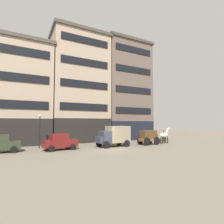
# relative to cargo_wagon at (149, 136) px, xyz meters

# --- Properties ---
(ground_plane) EXTENTS (120.00, 120.00, 0.00)m
(ground_plane) POSITION_rel_cargo_wagon_xyz_m (-6.86, -1.54, -1.15)
(ground_plane) COLOR slate
(building_far_left) EXTENTS (8.23, 6.50, 14.65)m
(building_far_left) POSITION_rel_cargo_wagon_xyz_m (-15.86, 8.82, 6.22)
(building_far_left) COLOR black
(building_far_left) RESTS_ON ground_plane
(building_center_left) EXTENTS (9.45, 6.50, 18.01)m
(building_center_left) POSITION_rel_cargo_wagon_xyz_m (-7.38, 8.82, 7.90)
(building_center_left) COLOR black
(building_center_left) RESTS_ON ground_plane
(building_center_right) EXTENTS (9.27, 6.50, 18.38)m
(building_center_right) POSITION_rel_cargo_wagon_xyz_m (1.63, 8.82, 8.08)
(building_center_right) COLOR black
(building_center_right) RESTS_ON ground_plane
(cargo_wagon) EXTENTS (2.98, 1.66, 1.98)m
(cargo_wagon) POSITION_rel_cargo_wagon_xyz_m (0.00, 0.00, 0.00)
(cargo_wagon) COLOR brown
(cargo_wagon) RESTS_ON ground_plane
(draft_horse) EXTENTS (2.35, 0.69, 2.30)m
(draft_horse) POSITION_rel_cargo_wagon_xyz_m (2.95, 0.00, 0.12)
(draft_horse) COLOR beige
(draft_horse) RESTS_ON ground_plane
(delivery_truck_near) EXTENTS (4.44, 2.33, 2.62)m
(delivery_truck_near) POSITION_rel_cargo_wagon_xyz_m (-5.25, 0.56, 0.28)
(delivery_truck_near) COLOR #333847
(delivery_truck_near) RESTS_ON ground_plane
(sedan_dark) EXTENTS (3.80, 2.06, 1.83)m
(sedan_dark) POSITION_rel_cargo_wagon_xyz_m (-17.87, 1.84, -0.23)
(sedan_dark) COLOR #2D3823
(sedan_dark) RESTS_ON ground_plane
(sedan_light) EXTENTS (3.86, 2.19, 1.83)m
(sedan_light) POSITION_rel_cargo_wagon_xyz_m (-12.02, 0.94, -0.23)
(sedan_light) COLOR maroon
(sedan_light) RESTS_ON ground_plane
(pedestrian_officer) EXTENTS (0.40, 0.40, 1.79)m
(pedestrian_officer) POSITION_rel_cargo_wagon_xyz_m (4.94, 2.17, -0.17)
(pedestrian_officer) COLOR black
(pedestrian_officer) RESTS_ON ground_plane
(streetlamp_curbside) EXTENTS (0.32, 0.32, 4.12)m
(streetlamp_curbside) POSITION_rel_cargo_wagon_xyz_m (-13.93, 3.54, 1.52)
(streetlamp_curbside) COLOR black
(streetlamp_curbside) RESTS_ON ground_plane
(fire_hydrant_curbside) EXTENTS (0.24, 0.24, 0.83)m
(fire_hydrant_curbside) POSITION_rel_cargo_wagon_xyz_m (-3.22, 3.82, -0.72)
(fire_hydrant_curbside) COLOR maroon
(fire_hydrant_curbside) RESTS_ON ground_plane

